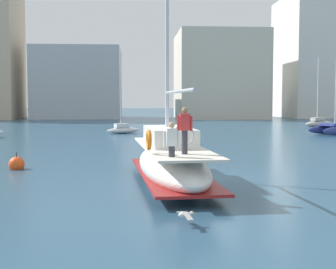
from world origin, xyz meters
name	(u,v)px	position (x,y,z in m)	size (l,w,h in m)	color
ground_plane	(210,176)	(0.00, 0.00, 0.00)	(400.00, 400.00, 0.00)	#284C66
main_sailboat	(171,160)	(-1.83, -1.57, 0.91)	(3.14, 9.76, 13.27)	white
moored_sloop_far	(319,123)	(19.72, 37.65, 0.58)	(4.93, 3.68, 8.75)	#B7B2A8
moored_cutter_left	(123,129)	(-4.47, 27.59, 0.42)	(3.65, 2.85, 4.52)	white
seagull	(185,215)	(-1.96, -8.15, 0.31)	(0.48, 0.96, 0.17)	silver
mooring_buoy	(17,164)	(-8.93, 2.77, 0.23)	(0.76, 0.76, 0.98)	#EA4C19
waterfront_buildings	(158,63)	(1.07, 71.20, 10.47)	(80.47, 21.99, 26.51)	#C6AD8E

